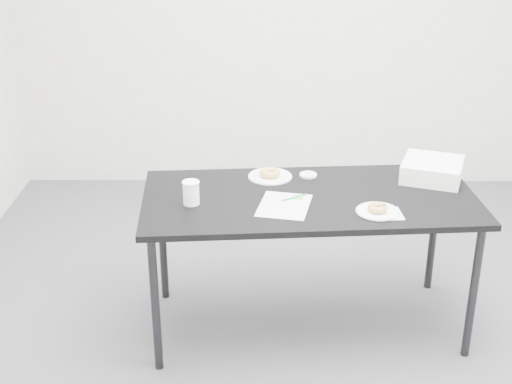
{
  "coord_description": "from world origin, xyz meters",
  "views": [
    {
      "loc": [
        -0.1,
        -3.41,
        2.29
      ],
      "look_at": [
        -0.12,
        0.02,
        0.77
      ],
      "focal_mm": 50.0,
      "sensor_mm": 36.0,
      "label": 1
    }
  ],
  "objects_px": {
    "pen": "(294,197)",
    "bakery_box": "(432,170)",
    "plate_near": "(378,211)",
    "table": "(309,206)",
    "coffee_cup": "(191,193)",
    "donut_near": "(378,208)",
    "plate_far": "(270,177)",
    "scorecard": "(284,205)",
    "donut_far": "(270,173)"
  },
  "relations": [
    {
      "from": "table",
      "to": "bakery_box",
      "type": "distance_m",
      "value": 0.73
    },
    {
      "from": "plate_near",
      "to": "donut_far",
      "type": "bearing_deg",
      "value": 139.32
    },
    {
      "from": "donut_near",
      "to": "bakery_box",
      "type": "distance_m",
      "value": 0.56
    },
    {
      "from": "donut_far",
      "to": "donut_near",
      "type": "bearing_deg",
      "value": -40.68
    },
    {
      "from": "plate_near",
      "to": "donut_far",
      "type": "height_order",
      "value": "donut_far"
    },
    {
      "from": "plate_far",
      "to": "coffee_cup",
      "type": "bearing_deg",
      "value": -138.53
    },
    {
      "from": "pen",
      "to": "bakery_box",
      "type": "distance_m",
      "value": 0.81
    },
    {
      "from": "plate_far",
      "to": "bakery_box",
      "type": "distance_m",
      "value": 0.88
    },
    {
      "from": "donut_far",
      "to": "coffee_cup",
      "type": "bearing_deg",
      "value": -138.53
    },
    {
      "from": "pen",
      "to": "scorecard",
      "type": "bearing_deg",
      "value": -153.9
    },
    {
      "from": "bakery_box",
      "to": "scorecard",
      "type": "bearing_deg",
      "value": -136.96
    },
    {
      "from": "plate_near",
      "to": "donut_far",
      "type": "xyz_separation_m",
      "value": [
        -0.52,
        0.45,
        0.02
      ]
    },
    {
      "from": "donut_near",
      "to": "donut_far",
      "type": "relative_size",
      "value": 0.89
    },
    {
      "from": "plate_far",
      "to": "donut_far",
      "type": "bearing_deg",
      "value": 90.0
    },
    {
      "from": "donut_far",
      "to": "coffee_cup",
      "type": "relative_size",
      "value": 0.92
    },
    {
      "from": "plate_far",
      "to": "coffee_cup",
      "type": "relative_size",
      "value": 1.96
    },
    {
      "from": "pen",
      "to": "plate_far",
      "type": "xyz_separation_m",
      "value": [
        -0.12,
        0.29,
        -0.0
      ]
    },
    {
      "from": "table",
      "to": "pen",
      "type": "bearing_deg",
      "value": -160.41
    },
    {
      "from": "plate_near",
      "to": "coffee_cup",
      "type": "relative_size",
      "value": 1.74
    },
    {
      "from": "donut_near",
      "to": "plate_far",
      "type": "bearing_deg",
      "value": 139.32
    },
    {
      "from": "table",
      "to": "bakery_box",
      "type": "relative_size",
      "value": 5.74
    },
    {
      "from": "donut_far",
      "to": "bakery_box",
      "type": "height_order",
      "value": "bakery_box"
    },
    {
      "from": "table",
      "to": "donut_far",
      "type": "bearing_deg",
      "value": 124.45
    },
    {
      "from": "donut_near",
      "to": "plate_far",
      "type": "relative_size",
      "value": 0.42
    },
    {
      "from": "pen",
      "to": "donut_near",
      "type": "distance_m",
      "value": 0.43
    },
    {
      "from": "pen",
      "to": "bakery_box",
      "type": "xyz_separation_m",
      "value": [
        0.76,
        0.27,
        0.04
      ]
    },
    {
      "from": "plate_far",
      "to": "pen",
      "type": "bearing_deg",
      "value": -67.28
    },
    {
      "from": "scorecard",
      "to": "bakery_box",
      "type": "height_order",
      "value": "bakery_box"
    },
    {
      "from": "scorecard",
      "to": "plate_near",
      "type": "xyz_separation_m",
      "value": [
        0.46,
        -0.08,
        0.0
      ]
    },
    {
      "from": "scorecard",
      "to": "plate_far",
      "type": "xyz_separation_m",
      "value": [
        -0.07,
        0.37,
        0.0
      ]
    },
    {
      "from": "coffee_cup",
      "to": "plate_near",
      "type": "bearing_deg",
      "value": -5.93
    },
    {
      "from": "table",
      "to": "scorecard",
      "type": "xyz_separation_m",
      "value": [
        -0.14,
        -0.12,
        0.06
      ]
    },
    {
      "from": "coffee_cup",
      "to": "bakery_box",
      "type": "height_order",
      "value": "coffee_cup"
    },
    {
      "from": "pen",
      "to": "bakery_box",
      "type": "relative_size",
      "value": 0.47
    },
    {
      "from": "table",
      "to": "donut_far",
      "type": "xyz_separation_m",
      "value": [
        -0.2,
        0.25,
        0.08
      ]
    },
    {
      "from": "pen",
      "to": "plate_far",
      "type": "height_order",
      "value": "pen"
    },
    {
      "from": "donut_near",
      "to": "table",
      "type": "bearing_deg",
      "value": 148.39
    },
    {
      "from": "scorecard",
      "to": "bakery_box",
      "type": "relative_size",
      "value": 1.0
    },
    {
      "from": "donut_near",
      "to": "coffee_cup",
      "type": "bearing_deg",
      "value": 174.07
    },
    {
      "from": "plate_near",
      "to": "donut_near",
      "type": "height_order",
      "value": "donut_near"
    },
    {
      "from": "table",
      "to": "donut_far",
      "type": "distance_m",
      "value": 0.33
    },
    {
      "from": "table",
      "to": "bakery_box",
      "type": "bearing_deg",
      "value": 14.97
    },
    {
      "from": "bakery_box",
      "to": "pen",
      "type": "bearing_deg",
      "value": -140.9
    },
    {
      "from": "plate_near",
      "to": "bakery_box",
      "type": "bearing_deg",
      "value": 50.46
    },
    {
      "from": "donut_near",
      "to": "bakery_box",
      "type": "bearing_deg",
      "value": 50.46
    },
    {
      "from": "scorecard",
      "to": "plate_far",
      "type": "bearing_deg",
      "value": 111.85
    },
    {
      "from": "table",
      "to": "donut_far",
      "type": "relative_size",
      "value": 15.67
    },
    {
      "from": "bakery_box",
      "to": "plate_near",
      "type": "bearing_deg",
      "value": -110.19
    },
    {
      "from": "donut_near",
      "to": "coffee_cup",
      "type": "distance_m",
      "value": 0.93
    },
    {
      "from": "bakery_box",
      "to": "plate_far",
      "type": "bearing_deg",
      "value": -161.62
    }
  ]
}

